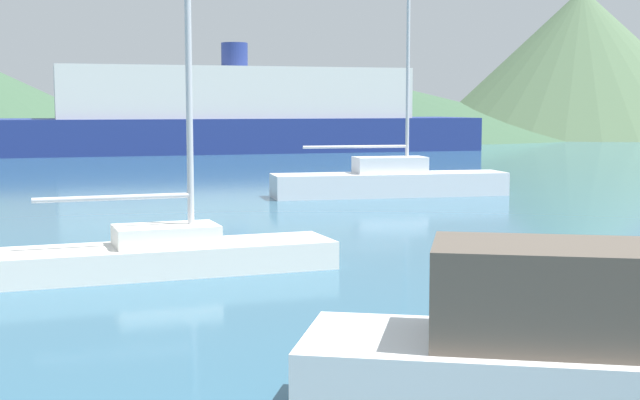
% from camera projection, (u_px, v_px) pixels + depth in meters
% --- Properties ---
extents(motorboat_near, '(6.47, 2.95, 2.16)m').
position_uv_depth(motorboat_near, '(635.00, 378.00, 8.27)').
color(motorboat_near, white).
rests_on(motorboat_near, ground_plane).
extents(sailboat_middle, '(6.37, 3.36, 7.84)m').
position_uv_depth(sailboat_middle, '(167.00, 252.00, 16.28)').
color(sailboat_middle, white).
rests_on(sailboat_middle, ground_plane).
extents(sailboat_outer, '(8.14, 2.98, 8.01)m').
position_uv_depth(sailboat_outer, '(390.00, 181.00, 30.06)').
color(sailboat_outer, silver).
rests_on(sailboat_outer, ground_plane).
extents(ferry_distant, '(33.10, 14.84, 7.10)m').
position_uv_depth(ferry_distant, '(235.00, 115.00, 58.46)').
color(ferry_distant, navy).
rests_on(ferry_distant, ground_plane).
extents(hill_central, '(50.42, 50.42, 6.16)m').
position_uv_depth(hill_central, '(349.00, 105.00, 92.01)').
color(hill_central, '#38563D').
rests_on(hill_central, ground_plane).
extents(hill_east, '(30.66, 30.66, 14.50)m').
position_uv_depth(hill_east, '(580.00, 63.00, 88.21)').
color(hill_east, '#4C6647').
rests_on(hill_east, ground_plane).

